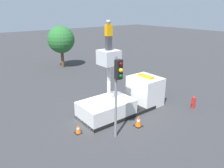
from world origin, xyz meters
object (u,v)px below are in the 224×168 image
object	(u,v)px
traffic_cone_curbside	(138,121)
tree_left_bg	(61,40)
fire_hydrant	(193,102)
traffic_light_pole	(118,82)
worker	(109,35)
bucket_truck	(124,99)
traffic_cone_rear	(78,129)

from	to	relation	value
traffic_cone_curbside	tree_left_bg	bearing A→B (deg)	80.55
fire_hydrant	traffic_cone_curbside	distance (m)	4.98
traffic_light_pole	tree_left_bg	world-z (taller)	tree_left_bg
worker	traffic_cone_curbside	bearing A→B (deg)	-72.95
traffic_light_pole	fire_hydrant	world-z (taller)	traffic_light_pole
fire_hydrant	bucket_truck	bearing A→B (deg)	147.48
worker	traffic_light_pole	world-z (taller)	worker
traffic_light_pole	fire_hydrant	bearing A→B (deg)	-3.43
traffic_cone_curbside	traffic_light_pole	bearing A→B (deg)	-174.44
traffic_light_pole	traffic_cone_curbside	bearing A→B (deg)	5.56
bucket_truck	worker	size ratio (longest dim) A/B	3.60
traffic_light_pole	tree_left_bg	bearing A→B (deg)	74.44
bucket_truck	fire_hydrant	size ratio (longest dim) A/B	6.96
bucket_truck	worker	xyz separation A→B (m)	(-1.35, 0.00, 4.45)
fire_hydrant	traffic_cone_curbside	size ratio (longest dim) A/B	1.28
worker	bucket_truck	bearing A→B (deg)	0.00
fire_hydrant	traffic_cone_rear	bearing A→B (deg)	165.38
worker	traffic_cone_rear	size ratio (longest dim) A/B	3.17
worker	traffic_cone_curbside	distance (m)	5.49
traffic_cone_rear	traffic_light_pole	bearing A→B (deg)	-49.51
bucket_truck	traffic_light_pole	size ratio (longest dim) A/B	1.36
traffic_cone_rear	traffic_cone_curbside	bearing A→B (deg)	-25.41
fire_hydrant	traffic_cone_curbside	world-z (taller)	fire_hydrant
tree_left_bg	worker	bearing A→B (deg)	-103.49
worker	tree_left_bg	size ratio (longest dim) A/B	0.35
bucket_truck	traffic_cone_curbside	xyz separation A→B (m)	(-0.70, -2.12, -0.57)
worker	fire_hydrant	bearing A→B (deg)	-25.80
traffic_light_pole	worker	bearing A→B (deg)	63.15
tree_left_bg	fire_hydrant	bearing A→B (deg)	-81.93
fire_hydrant	traffic_cone_rear	distance (m)	8.54
bucket_truck	traffic_light_pole	distance (m)	4.16
traffic_light_pole	traffic_cone_rear	world-z (taller)	traffic_light_pole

